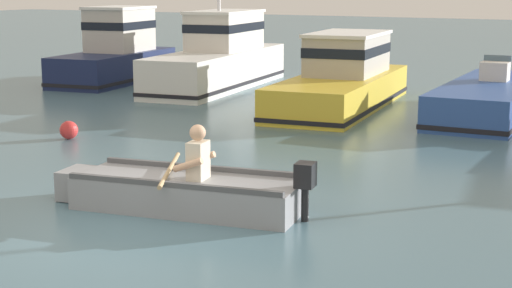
# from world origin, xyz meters

# --- Properties ---
(ground_plane) EXTENTS (120.00, 120.00, 0.00)m
(ground_plane) POSITION_xyz_m (0.00, 0.00, 0.00)
(ground_plane) COLOR slate
(rowboat_with_person) EXTENTS (3.72, 1.80, 1.19)m
(rowboat_with_person) POSITION_xyz_m (0.02, 1.27, 0.25)
(rowboat_with_person) COLOR gray
(rowboat_with_person) RESTS_ON ground
(moored_boat_navy) EXTENTS (2.53, 5.09, 2.31)m
(moored_boat_navy) POSITION_xyz_m (-9.72, 12.05, 0.85)
(moored_boat_navy) COLOR #19234C
(moored_boat_navy) RESTS_ON ground
(moored_boat_white) EXTENTS (2.72, 6.82, 3.75)m
(moored_boat_white) POSITION_xyz_m (-6.19, 12.43, 0.84)
(moored_boat_white) COLOR white
(moored_boat_white) RESTS_ON ground
(moored_boat_yellow) EXTENTS (2.75, 6.59, 1.82)m
(moored_boat_yellow) POSITION_xyz_m (-1.60, 10.76, 0.67)
(moored_boat_yellow) COLOR gold
(moored_boat_yellow) RESTS_ON ground
(moored_boat_blue) EXTENTS (2.06, 5.93, 1.35)m
(moored_boat_blue) POSITION_xyz_m (1.93, 11.15, 0.36)
(moored_boat_blue) COLOR #2D519E
(moored_boat_blue) RESTS_ON ground
(mooring_buoy) EXTENTS (0.36, 0.36, 0.36)m
(mooring_buoy) POSITION_xyz_m (-4.73, 4.28, 0.18)
(mooring_buoy) COLOR red
(mooring_buoy) RESTS_ON ground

